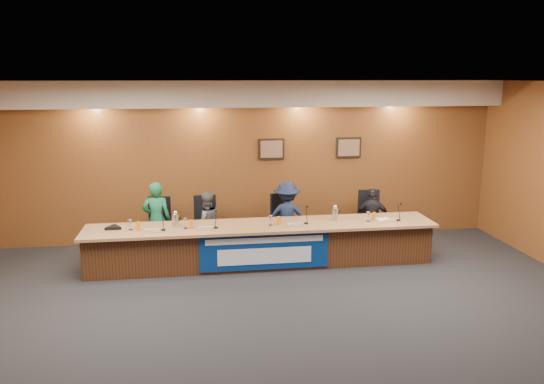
{
  "coord_description": "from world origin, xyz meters",
  "views": [
    {
      "loc": [
        -1.1,
        -6.48,
        3.28
      ],
      "look_at": [
        0.21,
        2.54,
        1.28
      ],
      "focal_mm": 35.0,
      "sensor_mm": 36.0,
      "label": 1
    }
  ],
  "objects": [
    {
      "name": "panelist_a",
      "position": [
        -1.85,
        3.08,
        0.71
      ],
      "size": [
        0.54,
        0.38,
        1.42
      ],
      "primitive_type": "imported",
      "rotation": [
        0.0,
        0.0,
        3.05
      ],
      "color": "#165F3C",
      "rests_on": "floor"
    },
    {
      "name": "office_chair_d",
      "position": [
        2.25,
        3.18,
        0.48
      ],
      "size": [
        0.53,
        0.53,
        0.08
      ],
      "primitive_type": "cube",
      "rotation": [
        0.0,
        0.0,
        -0.1
      ],
      "color": "black",
      "rests_on": "floor"
    },
    {
      "name": "nameplate_d",
      "position": [
        2.24,
        2.13,
        0.8
      ],
      "size": [
        0.24,
        0.08,
        0.1
      ],
      "primitive_type": "cube",
      "rotation": [
        0.31,
        0.0,
        0.0
      ],
      "color": "white",
      "rests_on": "dais_top"
    },
    {
      "name": "water_glass_d",
      "position": [
        1.89,
        2.27,
        0.84
      ],
      "size": [
        0.08,
        0.08,
        0.18
      ],
      "primitive_type": "cylinder",
      "color": "silver",
      "rests_on": "dais_top"
    },
    {
      "name": "soffit",
      "position": [
        0.0,
        3.75,
        2.95
      ],
      "size": [
        10.0,
        0.5,
        0.5
      ],
      "primitive_type": "cube",
      "color": "beige",
      "rests_on": "wall_back"
    },
    {
      "name": "banner_text_upper",
      "position": [
        0.0,
        1.97,
        0.58
      ],
      "size": [
        2.0,
        0.01,
        0.1
      ],
      "primitive_type": "cube",
      "color": "silver",
      "rests_on": "banner"
    },
    {
      "name": "juice_glass_d",
      "position": [
        2.02,
        2.32,
        0.82
      ],
      "size": [
        0.06,
        0.06,
        0.15
      ],
      "primitive_type": "cylinder",
      "color": "orange",
      "rests_on": "dais_top"
    },
    {
      "name": "dais_top",
      "position": [
        0.0,
        2.35,
        0.72
      ],
      "size": [
        6.1,
        0.95,
        0.05
      ],
      "primitive_type": "cube",
      "color": "#9A6A44",
      "rests_on": "dais_body"
    },
    {
      "name": "speakerphone",
      "position": [
        -2.52,
        2.43,
        0.78
      ],
      "size": [
        0.32,
        0.32,
        0.05
      ],
      "primitive_type": "cylinder",
      "color": "black",
      "rests_on": "dais_top"
    },
    {
      "name": "ceiling",
      "position": [
        0.0,
        0.0,
        3.2
      ],
      "size": [
        10.0,
        8.0,
        0.04
      ],
      "primitive_type": "cube",
      "color": "silver",
      "rests_on": "wall_back"
    },
    {
      "name": "nameplate_b",
      "position": [
        -0.99,
        2.1,
        0.8
      ],
      "size": [
        0.24,
        0.08,
        0.1
      ],
      "primitive_type": "cube",
      "rotation": [
        0.31,
        0.0,
        0.0
      ],
      "color": "white",
      "rests_on": "dais_top"
    },
    {
      "name": "office_chair_b",
      "position": [
        -0.95,
        3.18,
        0.48
      ],
      "size": [
        0.51,
        0.51,
        0.08
      ],
      "primitive_type": "cube",
      "rotation": [
        0.0,
        0.0,
        0.06
      ],
      "color": "black",
      "rests_on": "floor"
    },
    {
      "name": "dais_body",
      "position": [
        0.0,
        2.4,
        0.35
      ],
      "size": [
        6.0,
        0.8,
        0.7
      ],
      "primitive_type": "cube",
      "color": "#442512",
      "rests_on": "floor"
    },
    {
      "name": "microphone_c",
      "position": [
        0.77,
        2.28,
        0.76
      ],
      "size": [
        0.07,
        0.07,
        0.02
      ],
      "primitive_type": "cylinder",
      "color": "black",
      "rests_on": "dais_top"
    },
    {
      "name": "water_glass_a",
      "position": [
        -2.23,
        2.33,
        0.84
      ],
      "size": [
        0.08,
        0.08,
        0.18
      ],
      "primitive_type": "cylinder",
      "color": "silver",
      "rests_on": "dais_top"
    },
    {
      "name": "water_glass_c",
      "position": [
        0.14,
        2.26,
        0.84
      ],
      "size": [
        0.08,
        0.08,
        0.18
      ],
      "primitive_type": "cylinder",
      "color": "silver",
      "rests_on": "dais_top"
    },
    {
      "name": "microphone_b",
      "position": [
        -0.81,
        2.24,
        0.76
      ],
      "size": [
        0.07,
        0.07,
        0.02
      ],
      "primitive_type": "cylinder",
      "color": "black",
      "rests_on": "dais_top"
    },
    {
      "name": "carafe_right",
      "position": [
        1.33,
        2.44,
        0.86
      ],
      "size": [
        0.11,
        0.11,
        0.23
      ],
      "primitive_type": "cylinder",
      "color": "silver",
      "rests_on": "dais_top"
    },
    {
      "name": "wall_photo_left",
      "position": [
        0.4,
        3.97,
        1.85
      ],
      "size": [
        0.52,
        0.04,
        0.42
      ],
      "primitive_type": "cube",
      "color": "black",
      "rests_on": "wall_back"
    },
    {
      "name": "panelist_b",
      "position": [
        -0.95,
        3.08,
        0.6
      ],
      "size": [
        0.69,
        0.6,
        1.2
      ],
      "primitive_type": "imported",
      "rotation": [
        0.0,
        0.0,
        3.43
      ],
      "color": "#4F5054",
      "rests_on": "floor"
    },
    {
      "name": "nameplate_a",
      "position": [
        -1.86,
        2.08,
        0.8
      ],
      "size": [
        0.24,
        0.08,
        0.1
      ],
      "primitive_type": "cube",
      "rotation": [
        0.31,
        0.0,
        0.0
      ],
      "color": "white",
      "rests_on": "dais_top"
    },
    {
      "name": "wall_back",
      "position": [
        0.0,
        4.0,
        1.6
      ],
      "size": [
        10.0,
        0.04,
        3.2
      ],
      "primitive_type": "cube",
      "color": "brown",
      "rests_on": "floor"
    },
    {
      "name": "microphone_a",
      "position": [
        -1.68,
        2.23,
        0.76
      ],
      "size": [
        0.07,
        0.07,
        0.02
      ],
      "primitive_type": "cylinder",
      "color": "black",
      "rests_on": "dais_top"
    },
    {
      "name": "office_chair_c",
      "position": [
        0.57,
        3.18,
        0.48
      ],
      "size": [
        0.62,
        0.62,
        0.08
      ],
      "primitive_type": "cube",
      "rotation": [
        0.0,
        0.0,
        0.38
      ],
      "color": "black",
      "rests_on": "floor"
    },
    {
      "name": "office_chair_a",
      "position": [
        -1.85,
        3.18,
        0.48
      ],
      "size": [
        0.55,
        0.55,
        0.08
      ],
      "primitive_type": "cube",
      "rotation": [
        0.0,
        0.0,
        -0.17
      ],
      "color": "black",
      "rests_on": "floor"
    },
    {
      "name": "panelist_d",
      "position": [
        2.25,
        3.08,
        0.59
      ],
      "size": [
        0.74,
        0.48,
        1.17
      ],
      "primitive_type": "imported",
      "rotation": [
        0.0,
        0.0,
        2.84
      ],
      "color": "black",
      "rests_on": "floor"
    },
    {
      "name": "nameplate_c",
      "position": [
        0.55,
        2.12,
        0.8
      ],
      "size": [
        0.24,
        0.08,
        0.1
      ],
      "primitive_type": "cube",
      "rotation": [
        0.31,
        0.0,
        0.0
      ],
      "color": "white",
      "rests_on": "dais_top"
    },
    {
      "name": "water_glass_b",
      "position": [
        -1.32,
        2.28,
        0.84
      ],
      "size": [
        0.08,
        0.08,
        0.18
      ],
      "primitive_type": "cylinder",
      "color": "silver",
      "rests_on": "dais_top"
    },
    {
      "name": "juice_glass_c",
      "position": [
        0.29,
        2.29,
        0.82
      ],
      "size": [
        0.06,
        0.06,
        0.15
      ],
      "primitive_type": "cylinder",
      "color": "orange",
      "rests_on": "dais_top"
    },
    {
      "name": "juice_glass_b",
      "position": [
        -1.22,
        2.27,
        0.82
      ],
      "size": [
        0.06,
        0.06,
        0.15
      ],
      "primitive_type": "cylinder",
      "color": "orange",
      "rests_on": "dais_top"
    },
    {
      "name": "carafe_left",
      "position": [
        -1.48,
        2.41,
        0.86
      ],
      "size": [
        0.11,
        0.11,
        0.23
      ],
      "primitive_type": "cylinder",
      "color": "silver",
      "rests_on": "dais_top"
    },
    {
      "name": "floor",
      "position": [
        0.0,
        0.0,
        0.0
      ],
      "size": [
        10.0,
        10.0,
        0.0
      ],
      "primitive_type": "plane",
      "color": "black",
      "rests_on": "ground"
    },
    {
      "name": "panelist_c",
      "position": [
        0.57,
        3.08,
        0.67
      ],
      "size": [
        0.93,
        0.62,
        1.34
      ],
      "primitive_type": "imported",
      "rotation": [
        0.0,
        0.0,
        2.99
      ],
      "color": "#121C36",
      "rests_on": "floor"
    },
    {
      "name": "wall_photo_right",
      "position": [
        2.0,
        3.97,
        1.85
      ],
      "size": [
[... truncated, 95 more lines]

